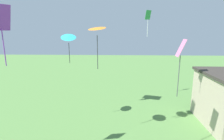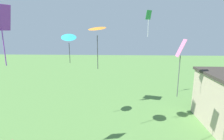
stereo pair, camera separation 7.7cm
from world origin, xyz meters
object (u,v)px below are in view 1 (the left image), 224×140
object	(u,v)px
kite_cyan_delta	(68,37)
kite_orange_delta	(97,29)
kite_pink_diamond	(180,56)
kite_green_diamond	(148,18)
kite_purple_streamer	(1,22)

from	to	relation	value
kite_cyan_delta	kite_orange_delta	world-z (taller)	kite_orange_delta
kite_pink_diamond	kite_orange_delta	bearing A→B (deg)	161.46
kite_cyan_delta	kite_green_diamond	bearing A→B (deg)	38.82
kite_green_diamond	kite_orange_delta	world-z (taller)	kite_green_diamond
kite_cyan_delta	kite_purple_streamer	bearing A→B (deg)	-108.14
kite_orange_delta	kite_green_diamond	bearing A→B (deg)	59.82
kite_green_diamond	kite_cyan_delta	distance (m)	9.87
kite_pink_diamond	kite_purple_streamer	bearing A→B (deg)	-170.44
kite_pink_diamond	kite_purple_streamer	size ratio (longest dim) A/B	1.15
kite_cyan_delta	kite_purple_streamer	xyz separation A→B (m)	(-1.86, -5.68, 0.92)
kite_green_diamond	kite_cyan_delta	xyz separation A→B (m)	(-7.53, -6.06, -1.98)
kite_pink_diamond	kite_orange_delta	size ratio (longest dim) A/B	1.16
kite_cyan_delta	kite_pink_diamond	xyz separation A→B (m)	(8.00, -4.02, -0.98)
kite_green_diamond	kite_purple_streamer	xyz separation A→B (m)	(-9.39, -11.74, -1.06)
kite_green_diamond	kite_pink_diamond	xyz separation A→B (m)	(0.46, -10.08, -2.96)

